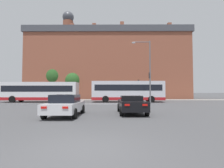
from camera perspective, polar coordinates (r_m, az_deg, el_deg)
ground_plane at (r=5.33m, az=-9.57°, el=-20.49°), size 400.00×400.00×0.00m
stop_line_strip at (r=23.24m, az=-1.77°, el=-6.52°), size 8.79×0.30×0.01m
far_pavement at (r=34.79m, az=-1.05°, el=-5.16°), size 69.77×2.50×0.01m
brick_civic_building at (r=45.02m, az=-1.32°, el=5.95°), size 37.81×14.34×22.44m
car_saloon_left at (r=12.33m, az=-14.93°, el=-6.63°), size 2.06×4.47×1.44m
car_roadster_right at (r=13.22m, az=6.40°, el=-6.63°), size 2.04×4.29×1.33m
bus_crossing_lead at (r=27.28m, az=5.16°, el=-2.26°), size 11.00×2.67×3.23m
bus_crossing_trailing at (r=29.22m, az=-22.41°, el=-2.28°), size 11.58×2.74×3.07m
traffic_light_near_right at (r=24.50m, az=12.27°, el=0.45°), size 0.26×0.31×4.27m
traffic_light_far_right at (r=34.50m, az=8.65°, el=-0.74°), size 0.26×0.31×3.94m
street_lamp_junction at (r=24.00m, az=11.38°, el=5.92°), size 2.53×0.36×8.48m
pedestrian_waiting at (r=36.45m, az=15.57°, el=-3.26°), size 0.42×0.27×1.82m
pedestrian_walking_east at (r=34.86m, az=-3.12°, el=-3.42°), size 0.40×0.46×1.79m
tree_by_building at (r=42.11m, az=-17.97°, el=2.33°), size 5.18×5.18×7.80m
tree_kerbside at (r=39.73m, az=-12.50°, el=1.04°), size 3.78×3.78×6.03m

